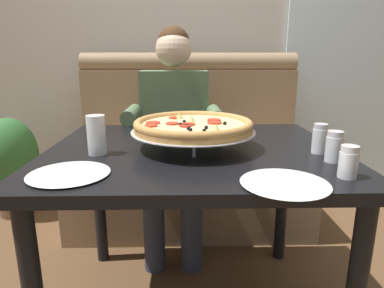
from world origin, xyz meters
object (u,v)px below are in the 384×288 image
diner_main (174,125)px  potted_plant (12,162)px  drinking_glass (97,137)px  dining_table (193,170)px  shaker_oregano (334,149)px  plate_near_right (285,181)px  plate_near_left (69,172)px  pizza (193,126)px  shaker_pepper_flakes (348,164)px  booth_bench (190,161)px  shaker_parmesan (319,141)px  patio_chair (344,116)px

diner_main → potted_plant: size_ratio=1.82×
drinking_glass → dining_table: bearing=12.8°
shaker_oregano → plate_near_right: 0.31m
dining_table → plate_near_left: bearing=-141.4°
plate_near_right → pizza: bearing=121.8°
plate_near_right → potted_plant: (-1.49, 1.38, -0.37)m
plate_near_left → plate_near_right: size_ratio=0.98×
shaker_oregano → shaker_pepper_flakes: (-0.03, -0.16, -0.00)m
diner_main → dining_table: bearing=-81.8°
booth_bench → pizza: (-0.00, -0.93, 0.44)m
shaker_parmesan → patio_chair: bearing=62.1°
plate_near_left → dining_table: bearing=38.6°
dining_table → drinking_glass: (-0.35, -0.08, 0.16)m
dining_table → plate_near_left: (-0.38, -0.31, 0.10)m
shaker_parmesan → dining_table: bearing=169.8°
dining_table → pizza: size_ratio=2.35×
shaker_oregano → booth_bench: bearing=112.8°
pizza → plate_near_left: pizza is taller
booth_bench → plate_near_right: booth_bench is taller
booth_bench → patio_chair: 1.92m
diner_main → potted_plant: (-1.15, 0.32, -0.32)m
shaker_oregano → patio_chair: size_ratio=0.12×
dining_table → shaker_pepper_flakes: shaker_pepper_flakes is taller
booth_bench → plate_near_left: (-0.38, -1.24, 0.36)m
diner_main → plate_near_left: diner_main is taller
dining_table → pizza: (-0.00, -0.00, 0.18)m
shaker_pepper_flakes → plate_near_left: bearing=177.4°
booth_bench → plate_near_left: bearing=-107.2°
shaker_parmesan → drinking_glass: drinking_glass is taller
diner_main → drinking_glass: (-0.26, -0.75, 0.10)m
pizza → shaker_parmesan: (0.47, -0.08, -0.04)m
booth_bench → shaker_pepper_flakes: booth_bench is taller
patio_chair → potted_plant: bearing=-159.9°
diner_main → shaker_oregano: size_ratio=11.99×
shaker_oregano → drinking_glass: bearing=172.5°
shaker_parmesan → potted_plant: 2.06m
drinking_glass → potted_plant: drinking_glass is taller
plate_near_left → patio_chair: bearing=49.9°
plate_near_left → patio_chair: size_ratio=0.29×
booth_bench → plate_near_left: booth_bench is taller
plate_near_right → drinking_glass: drinking_glass is taller
pizza → patio_chair: pizza is taller
diner_main → pizza: diner_main is taller
shaker_parmesan → plate_near_right: 0.39m
shaker_pepper_flakes → plate_near_left: 0.83m
patio_chair → diner_main: bearing=-141.1°
booth_bench → plate_near_right: bearing=-79.6°
diner_main → shaker_parmesan: 0.94m
pizza → shaker_parmesan: pizza is taller
shaker_oregano → plate_near_right: size_ratio=0.43×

